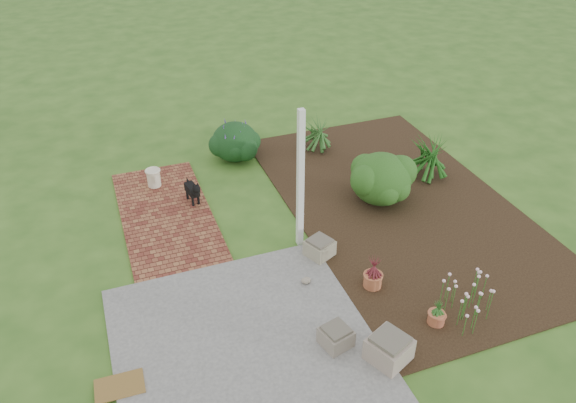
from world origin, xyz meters
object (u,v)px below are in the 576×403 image
object	(u,v)px
evergreen_shrub	(381,178)
cream_ceramic_urn	(154,178)
stone_trough_near	(389,349)
black_dog	(193,190)

from	to	relation	value
evergreen_shrub	cream_ceramic_urn	bearing A→B (deg)	153.27
evergreen_shrub	stone_trough_near	bearing A→B (deg)	-116.36
stone_trough_near	cream_ceramic_urn	bearing A→B (deg)	112.01
stone_trough_near	evergreen_shrub	size ratio (longest dim) A/B	0.44
stone_trough_near	evergreen_shrub	bearing A→B (deg)	63.64
stone_trough_near	black_dog	bearing A→B (deg)	109.33
stone_trough_near	black_dog	size ratio (longest dim) A/B	0.90
black_dog	cream_ceramic_urn	distance (m)	1.07
stone_trough_near	evergreen_shrub	xyz separation A→B (m)	(1.73, 3.49, 0.31)
stone_trough_near	evergreen_shrub	world-z (taller)	evergreen_shrub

